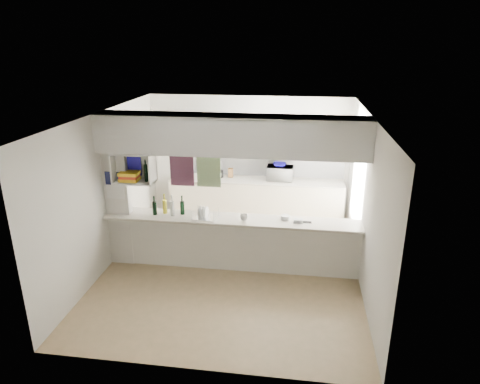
% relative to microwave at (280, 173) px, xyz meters
% --- Properties ---
extents(floor, '(4.80, 4.80, 0.00)m').
position_rel_microwave_xyz_m(floor, '(-0.68, -2.14, -1.07)').
color(floor, '#967F57').
rests_on(floor, ground).
extents(ceiling, '(4.80, 4.80, 0.00)m').
position_rel_microwave_xyz_m(ceiling, '(-0.68, -2.14, 1.53)').
color(ceiling, white).
rests_on(ceiling, wall_back).
extents(wall_back, '(4.20, 0.00, 4.20)m').
position_rel_microwave_xyz_m(wall_back, '(-0.68, 0.26, 0.23)').
color(wall_back, silver).
rests_on(wall_back, floor).
extents(wall_left, '(0.00, 4.80, 4.80)m').
position_rel_microwave_xyz_m(wall_left, '(-2.78, -2.14, 0.23)').
color(wall_left, silver).
rests_on(wall_left, floor).
extents(wall_right, '(0.00, 4.80, 4.80)m').
position_rel_microwave_xyz_m(wall_right, '(1.42, -2.14, 0.23)').
color(wall_right, silver).
rests_on(wall_right, floor).
extents(servery_partition, '(4.20, 0.50, 2.60)m').
position_rel_microwave_xyz_m(servery_partition, '(-0.86, -2.14, 0.59)').
color(servery_partition, silver).
rests_on(servery_partition, floor).
extents(cubby_shelf, '(0.65, 0.35, 0.50)m').
position_rel_microwave_xyz_m(cubby_shelf, '(-2.25, -2.20, 0.64)').
color(cubby_shelf, white).
rests_on(cubby_shelf, bulkhead).
extents(kitchen_run, '(3.60, 0.63, 2.24)m').
position_rel_microwave_xyz_m(kitchen_run, '(-0.52, -0.00, -0.24)').
color(kitchen_run, beige).
rests_on(kitchen_run, floor).
extents(microwave, '(0.55, 0.38, 0.30)m').
position_rel_microwave_xyz_m(microwave, '(0.00, 0.00, 0.00)').
color(microwave, white).
rests_on(microwave, bench_top).
extents(bowl, '(0.27, 0.27, 0.07)m').
position_rel_microwave_xyz_m(bowl, '(-0.01, -0.01, 0.18)').
color(bowl, '#110B7E').
rests_on(bowl, microwave).
extents(dish_rack, '(0.42, 0.34, 0.21)m').
position_rel_microwave_xyz_m(dish_rack, '(-1.10, -2.18, -0.07)').
color(dish_rack, silver).
rests_on(dish_rack, breakfast_bar).
extents(cup, '(0.13, 0.13, 0.10)m').
position_rel_microwave_xyz_m(cup, '(-0.46, -2.21, -0.08)').
color(cup, white).
rests_on(cup, dish_rack).
extents(wine_bottles, '(0.52, 0.15, 0.36)m').
position_rel_microwave_xyz_m(wine_bottles, '(-1.74, -2.12, -0.02)').
color(wine_bottles, black).
rests_on(wine_bottles, breakfast_bar).
extents(plastic_tubs, '(0.49, 0.23, 0.07)m').
position_rel_microwave_xyz_m(plastic_tubs, '(0.29, -2.10, -0.11)').
color(plastic_tubs, silver).
rests_on(plastic_tubs, breakfast_bar).
extents(utensil_jar, '(0.11, 0.11, 0.15)m').
position_rel_microwave_xyz_m(utensil_jar, '(-1.25, 0.01, -0.07)').
color(utensil_jar, black).
rests_on(utensil_jar, bench_top).
extents(knife_block, '(0.10, 0.08, 0.20)m').
position_rel_microwave_xyz_m(knife_block, '(-1.04, 0.04, -0.05)').
color(knife_block, brown).
rests_on(knife_block, bench_top).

